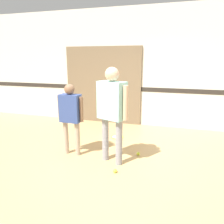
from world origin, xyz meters
TOP-DOWN VIEW (x-y plane):
  - ground_plane at (0.00, 0.00)m, footprint 16.00×16.00m
  - wall_back at (0.00, 2.55)m, footprint 16.00×0.07m
  - wall_panel at (-1.04, 2.49)m, footprint 2.24×0.05m
  - person_instructor at (-0.01, 0.04)m, footprint 0.62×0.42m
  - person_student_left at (-0.87, 0.13)m, footprint 0.53×0.23m
  - racket_spare_on_floor at (-0.27, 1.32)m, footprint 0.36×0.52m
  - tennis_ball_near_instructor at (0.16, -0.33)m, footprint 0.07×0.07m
  - tennis_ball_by_spare_racket at (-0.24, 1.44)m, footprint 0.07×0.07m
  - tennis_ball_stray_left at (0.41, 0.45)m, footprint 0.07×0.07m

SIDE VIEW (x-z plane):
  - ground_plane at x=0.00m, z-range 0.00..0.00m
  - racket_spare_on_floor at x=-0.27m, z-range -0.01..0.03m
  - tennis_ball_near_instructor at x=0.16m, z-range 0.00..0.07m
  - tennis_ball_by_spare_racket at x=-0.24m, z-range 0.00..0.07m
  - tennis_ball_stray_left at x=0.41m, z-range 0.00..0.07m
  - person_student_left at x=-0.87m, z-range 0.17..1.57m
  - person_instructor at x=-0.01m, z-range 0.20..1.93m
  - wall_panel at x=-1.04m, z-range 0.00..2.19m
  - wall_back at x=0.00m, z-range 0.00..3.20m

